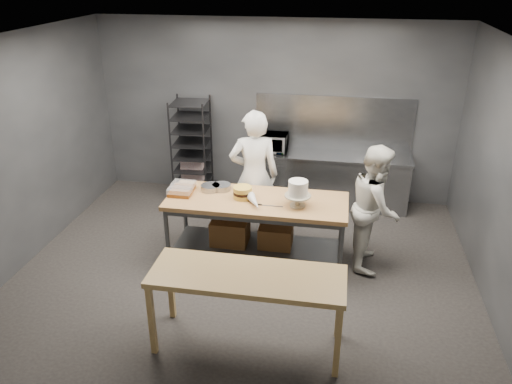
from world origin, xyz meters
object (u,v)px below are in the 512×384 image
speed_rack (192,150)px  chef_right (375,207)px  microwave (271,142)px  layer_cake (243,192)px  near_counter (247,281)px  frosted_cake_stand (298,190)px  work_table (254,222)px  chef_behind (254,176)px

speed_rack → chef_right: size_ratio=1.03×
microwave → layer_cake: microwave is taller
chef_right → layer_cake: 1.76m
near_counter → frosted_cake_stand: size_ratio=5.68×
work_table → speed_rack: (-1.41, 1.83, 0.28)m
chef_right → work_table: bearing=99.2°
frosted_cake_stand → near_counter: bearing=-102.3°
speed_rack → frosted_cake_stand: bearing=-44.3°
microwave → layer_cake: 1.92m
work_table → chef_right: bearing=6.1°
work_table → chef_behind: size_ratio=1.23×
near_counter → chef_right: bearing=54.5°
work_table → layer_cake: layer_cake is taller
work_table → frosted_cake_stand: frosted_cake_stand is taller
microwave → frosted_cake_stand: (0.65, -2.03, 0.09)m
speed_rack → microwave: (1.35, 0.08, 0.19)m
speed_rack → chef_behind: size_ratio=0.90×
speed_rack → chef_right: (3.00, -1.66, -0.01)m
chef_behind → microwave: size_ratio=3.60×
speed_rack → layer_cake: size_ratio=7.02×
near_counter → speed_rack: 3.92m
work_table → speed_rack: speed_rack is taller
near_counter → chef_behind: (-0.36, 2.34, 0.16)m
chef_behind → layer_cake: bearing=73.4°
frosted_cake_stand → microwave: bearing=107.8°
chef_right → layer_cake: (-1.74, -0.18, 0.15)m
work_table → chef_right: chef_right is taller
work_table → microwave: (-0.06, 1.91, 0.48)m
layer_cake → near_counter: bearing=-76.9°
chef_right → speed_rack: bearing=64.1°
near_counter → layer_cake: bearing=103.1°
layer_cake → work_table: bearing=2.3°
chef_behind → layer_cake: size_ratio=7.83×
work_table → near_counter: 1.75m
chef_behind → work_table: bearing=86.8°
frosted_cake_stand → work_table: bearing=168.5°
speed_rack → layer_cake: 2.23m
work_table → microwave: bearing=91.7°
frosted_cake_stand → layer_cake: frosted_cake_stand is taller
chef_behind → chef_right: bearing=152.1°
chef_behind → microwave: (0.05, 1.28, 0.07)m
speed_rack → chef_right: 3.43m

